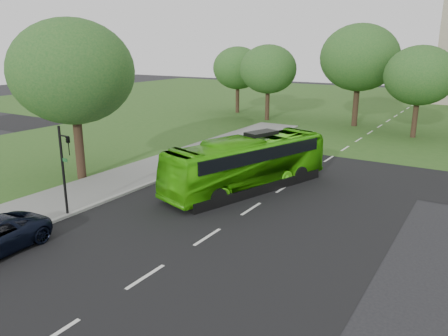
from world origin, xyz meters
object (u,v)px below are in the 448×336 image
Objects in this scene: tree_side_near at (72,72)px; tree_park_f at (238,68)px; tree_park_b at (359,58)px; bus at (247,163)px; traffic_light at (64,165)px; tree_park_c at (420,76)px; tree_park_a at (268,69)px.

tree_park_f is at bearing 101.03° from tree_side_near.
tree_park_f is (-15.02, 1.68, -1.46)m from tree_park_b.
tree_park_b is 0.94× the size of bus.
tree_park_b reaches higher than traffic_light.
tree_side_near is (-15.51, -24.57, 1.03)m from tree_park_c.
traffic_light is (-10.94, -29.28, -2.89)m from tree_park_c.
bus is at bearing -88.76° from tree_park_b.
tree_park_b reaches higher than tree_park_c.
tree_park_b is (9.40, 1.35, 1.32)m from tree_park_a.
tree_park_a reaches higher than tree_park_f.
tree_park_f is 29.88m from tree_side_near.
tree_park_f is 0.83× the size of tree_side_near.
traffic_light is at bearing -104.24° from bus.
tree_park_b reaches higher than tree_park_a.
bus is at bearing 73.87° from traffic_light.
tree_park_c is 21.99m from bus.
tree_park_c is 31.39m from traffic_light.
tree_park_f is at bearing 167.41° from tree_park_c.
tree_park_a is at bearing 90.22° from tree_side_near.
traffic_light is at bearing -110.49° from tree_park_c.
tree_park_b is 24.52m from bus.
tree_park_a is at bearing -28.37° from tree_park_f.
tree_park_a is at bearing 114.39° from traffic_light.
tree_park_f is (-21.22, 4.74, -0.09)m from tree_park_c.
tree_park_a is 0.75× the size of bus.
tree_park_f is (-5.61, 3.03, -0.14)m from tree_park_a.
tree_park_c is at bearing -26.21° from tree_park_b.
bus is 2.43× the size of traffic_light.
tree_park_c reaches higher than bus.
tree_park_c is at bearing -12.59° from tree_park_f.
tree_side_near is (0.10, -26.28, 0.98)m from tree_park_a.
tree_park_a is at bearing 173.76° from tree_park_c.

